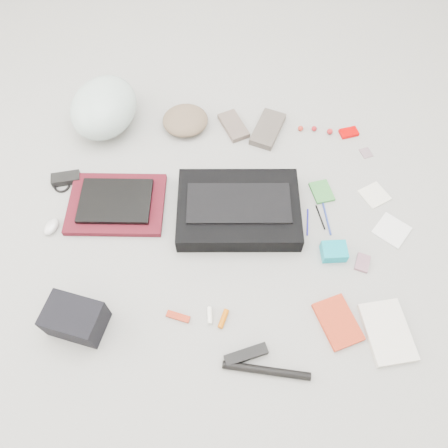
{
  "coord_description": "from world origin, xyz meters",
  "views": [
    {
      "loc": [
        0.0,
        -0.91,
        1.61
      ],
      "look_at": [
        0.0,
        0.0,
        0.05
      ],
      "focal_mm": 35.0,
      "sensor_mm": 36.0,
      "label": 1
    }
  ],
  "objects_px": {
    "messenger_bag": "(238,209)",
    "bike_helmet": "(104,108)",
    "laptop": "(115,201)",
    "camera_bag": "(75,319)",
    "book_red": "(338,322)",
    "accordion_wallet": "(334,252)"
  },
  "relations": [
    {
      "from": "messenger_bag",
      "to": "bike_helmet",
      "type": "distance_m",
      "value": 0.82
    },
    {
      "from": "laptop",
      "to": "camera_bag",
      "type": "bearing_deg",
      "value": -97.04
    },
    {
      "from": "book_red",
      "to": "messenger_bag",
      "type": "bearing_deg",
      "value": 106.95
    },
    {
      "from": "messenger_bag",
      "to": "laptop",
      "type": "relative_size",
      "value": 1.68
    },
    {
      "from": "messenger_bag",
      "to": "accordion_wallet",
      "type": "bearing_deg",
      "value": -26.47
    },
    {
      "from": "book_red",
      "to": "accordion_wallet",
      "type": "distance_m",
      "value": 0.29
    },
    {
      "from": "laptop",
      "to": "book_red",
      "type": "xyz_separation_m",
      "value": [
        0.9,
        -0.52,
        -0.03
      ]
    },
    {
      "from": "laptop",
      "to": "camera_bag",
      "type": "height_order",
      "value": "camera_bag"
    },
    {
      "from": "messenger_bag",
      "to": "book_red",
      "type": "xyz_separation_m",
      "value": [
        0.37,
        -0.48,
        -0.03
      ]
    },
    {
      "from": "laptop",
      "to": "messenger_bag",
      "type": "bearing_deg",
      "value": -3.99
    },
    {
      "from": "bike_helmet",
      "to": "accordion_wallet",
      "type": "relative_size",
      "value": 3.72
    },
    {
      "from": "messenger_bag",
      "to": "laptop",
      "type": "distance_m",
      "value": 0.53
    },
    {
      "from": "bike_helmet",
      "to": "book_red",
      "type": "xyz_separation_m",
      "value": [
        1.0,
        -1.0,
        -0.1
      ]
    },
    {
      "from": "messenger_bag",
      "to": "book_red",
      "type": "bearing_deg",
      "value": -52.67
    },
    {
      "from": "laptop",
      "to": "book_red",
      "type": "height_order",
      "value": "laptop"
    },
    {
      "from": "bike_helmet",
      "to": "accordion_wallet",
      "type": "height_order",
      "value": "bike_helmet"
    },
    {
      "from": "messenger_bag",
      "to": "accordion_wallet",
      "type": "distance_m",
      "value": 0.43
    },
    {
      "from": "bike_helmet",
      "to": "camera_bag",
      "type": "xyz_separation_m",
      "value": [
        0.03,
        -1.01,
        -0.05
      ]
    },
    {
      "from": "bike_helmet",
      "to": "camera_bag",
      "type": "relative_size",
      "value": 1.84
    },
    {
      "from": "camera_bag",
      "to": "bike_helmet",
      "type": "bearing_deg",
      "value": 107.18
    },
    {
      "from": "messenger_bag",
      "to": "accordion_wallet",
      "type": "height_order",
      "value": "messenger_bag"
    },
    {
      "from": "laptop",
      "to": "bike_helmet",
      "type": "distance_m",
      "value": 0.49
    }
  ]
}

